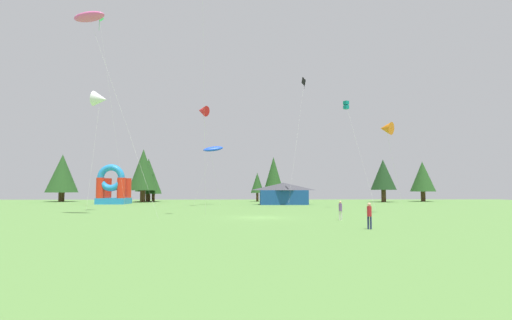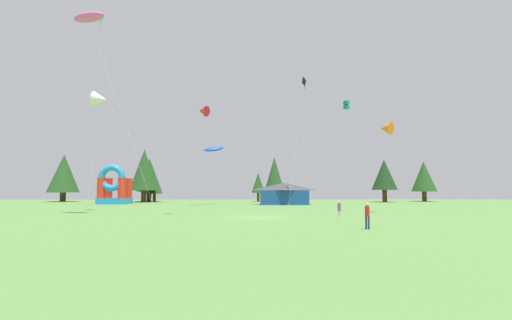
{
  "view_description": "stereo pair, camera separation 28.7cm",
  "coord_description": "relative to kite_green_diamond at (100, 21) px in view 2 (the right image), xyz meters",
  "views": [
    {
      "loc": [
        -1.39,
        -35.34,
        2.52
      ],
      "look_at": [
        0.0,
        14.31,
        6.13
      ],
      "focal_mm": 27.94,
      "sensor_mm": 36.0,
      "label": 1
    },
    {
      "loc": [
        -1.1,
        -35.34,
        2.52
      ],
      "look_at": [
        0.0,
        14.31,
        6.13
      ],
      "focal_mm": 27.94,
      "sensor_mm": 36.0,
      "label": 2
    }
  ],
  "objects": [
    {
      "name": "tree_row_2",
      "position": [
        0.52,
        23.11,
        -19.45
      ],
      "size": [
        5.39,
        5.39,
        10.17
      ],
      "color": "#4C331E",
      "rests_on": "ground_plane"
    },
    {
      "name": "tree_row_3",
      "position": [
        1.8,
        26.4,
        -22.03
      ],
      "size": [
        3.3,
        3.3,
        5.66
      ],
      "color": "#4C331E",
      "rests_on": "ground_plane"
    },
    {
      "name": "kite_black_diamond",
      "position": [
        29.02,
        5.02,
        -7.1
      ],
      "size": [
        3.61,
        6.64,
        19.2
      ],
      "color": "black",
      "rests_on": "ground_plane"
    },
    {
      "name": "inflatable_yellow_castle",
      "position": [
        -1.97,
        13.5,
        -23.14
      ],
      "size": [
        4.72,
        4.79,
        6.58
      ],
      "color": "#268CD8",
      "rests_on": "ground_plane"
    },
    {
      "name": "person_midfield",
      "position": [
        27.88,
        -28.83,
        -24.62
      ],
      "size": [
        0.38,
        0.38,
        1.66
      ],
      "rotation": [
        0.0,
        0.0,
        2.68
      ],
      "color": "navy",
      "rests_on": "ground_plane"
    },
    {
      "name": "ground_plane",
      "position": [
        21.45,
        -18.42,
        -25.61
      ],
      "size": [
        120.0,
        120.0,
        0.0
      ],
      "primitive_type": "plane",
      "color": "#5B8C42"
    },
    {
      "name": "kite_white_delta",
      "position": [
        3.39,
        -8.2,
        -12.77
      ],
      "size": [
        1.88,
        3.44,
        13.78
      ],
      "color": "white",
      "rests_on": "ground_plane"
    },
    {
      "name": "tree_row_1",
      "position": [
        0.52,
        27.32,
        -20.3
      ],
      "size": [
        5.09,
        5.09,
        8.69
      ],
      "color": "#4C331E",
      "rests_on": "ground_plane"
    },
    {
      "name": "kite_blue_parafoil",
      "position": [
        14.95,
        9.99,
        -16.67
      ],
      "size": [
        4.74,
        2.01,
        9.74
      ],
      "color": "blue",
      "rests_on": "ground_plane"
    },
    {
      "name": "kite_orange_delta",
      "position": [
        35.05,
        -12.21,
        -16.66
      ],
      "size": [
        3.77,
        3.81,
        9.71
      ],
      "color": "orange",
      "rests_on": "ground_plane"
    },
    {
      "name": "kite_pink_parafoil",
      "position": [
        4.79,
        -15.57,
        -6.3
      ],
      "size": [
        9.59,
        4.19,
        19.81
      ],
      "color": "#EA599E",
      "rests_on": "ground_plane"
    },
    {
      "name": "person_near_camera",
      "position": [
        27.77,
        -21.69,
        -24.69
      ],
      "size": [
        0.27,
        0.27,
        1.55
      ],
      "rotation": [
        0.0,
        0.0,
        6.26
      ],
      "color": "silver",
      "rests_on": "ground_plane"
    },
    {
      "name": "kite_teal_box",
      "position": [
        33.35,
        -2.54,
        -12.13
      ],
      "size": [
        2.78,
        4.18,
        14.05
      ],
      "color": "#0C7F7A",
      "rests_on": "ground_plane"
    },
    {
      "name": "tree_row_7",
      "position": [
        55.98,
        25.67,
        -20.62
      ],
      "size": [
        4.91,
        4.91,
        8.06
      ],
      "color": "#4C331E",
      "rests_on": "ground_plane"
    },
    {
      "name": "tree_row_4",
      "position": [
        22.57,
        26.56,
        -21.89
      ],
      "size": [
        2.64,
        2.64,
        5.78
      ],
      "color": "#4C331E",
      "rests_on": "ground_plane"
    },
    {
      "name": "tree_row_6",
      "position": [
        46.86,
        22.56,
        -20.38
      ],
      "size": [
        4.85,
        4.85,
        8.22
      ],
      "color": "#4C331E",
      "rests_on": "ground_plane"
    },
    {
      "name": "festival_tent",
      "position": [
        26.32,
        10.61,
        -23.85
      ],
      "size": [
        7.59,
        3.8,
        3.52
      ],
      "color": "#19478C",
      "rests_on": "ground_plane"
    },
    {
      "name": "kite_green_diamond",
      "position": [
        0.0,
        0.0,
        0.0
      ],
      "size": [
        4.44,
        1.15,
        26.46
      ],
      "color": "green",
      "rests_on": "ground_plane"
    },
    {
      "name": "tree_row_5",
      "position": [
        25.89,
        27.09,
        -20.35
      ],
      "size": [
        4.32,
        4.32,
        9.04
      ],
      "color": "#4C331E",
      "rests_on": "ground_plane"
    },
    {
      "name": "kite_red_delta",
      "position": [
        13.84,
        3.81,
        -11.71
      ],
      "size": [
        3.67,
        4.79,
        14.81
      ],
      "color": "red",
      "rests_on": "ground_plane"
    },
    {
      "name": "tree_row_0",
      "position": [
        -16.38,
        26.58,
        -20.02
      ],
      "size": [
        6.15,
        6.15,
        9.41
      ],
      "color": "#4C331E",
      "rests_on": "ground_plane"
    }
  ]
}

